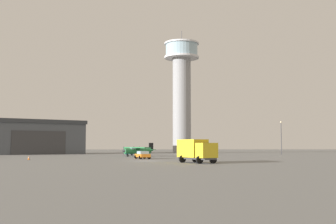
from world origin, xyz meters
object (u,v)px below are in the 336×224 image
Objects in this scene: airplane_green at (138,150)px; car_orange at (143,155)px; control_tower at (182,86)px; light_post_east at (281,135)px; car_teal at (133,152)px; traffic_cone_near_left at (29,158)px; truck_box_yellow at (196,150)px.

airplane_green reaches higher than car_orange.
control_tower is 40.27m from light_post_east.
airplane_green reaches higher than car_teal.
car_orange is at bearing 13.95° from traffic_cone_near_left.
car_orange and car_teal have the same top height.
car_orange is 1.03× the size of car_teal.
control_tower reaches higher than airplane_green.
airplane_green is at bearing 50.73° from traffic_cone_near_left.
car_teal reaches higher than traffic_cone_near_left.
traffic_cone_near_left is at bearing -114.67° from control_tower.
car_teal is at bearing 166.25° from truck_box_yellow.
control_tower is 4.64× the size of light_post_east.
car_teal is at bearing -112.71° from airplane_green.
truck_box_yellow is (-4.27, -78.71, -19.73)m from control_tower.
traffic_cone_near_left is (-25.80, 13.24, -1.41)m from truck_box_yellow.
control_tower is 41.70m from car_teal.
car_orange is at bearing -137.14° from light_post_east.
car_orange is (1.21, -16.45, -0.62)m from airplane_green.
control_tower reaches higher than car_orange.
traffic_cone_near_left is at bearing -159.07° from car_teal.
control_tower is at bearing 128.98° from light_post_east.
light_post_east is at bearing 174.07° from airplane_green.
car_orange is (-7.40, 17.81, -1.01)m from truck_box_yellow.
light_post_east is at bearing -35.82° from car_teal.
car_orange is 47.69m from light_post_east.
traffic_cone_near_left is (-30.07, -65.47, -21.13)m from control_tower.
control_tower is 9.32× the size of car_teal.
car_teal is (-9.98, 45.45, -1.01)m from truck_box_yellow.
airplane_green is 13.39× the size of traffic_cone_near_left.
car_orange is at bearing -100.85° from control_tower.
control_tower is 9.01× the size of car_orange.
car_teal is (-1.37, 11.20, -0.62)m from airplane_green.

